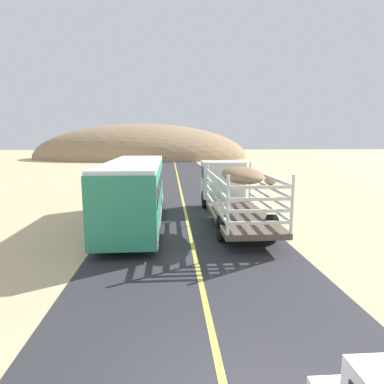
{
  "coord_description": "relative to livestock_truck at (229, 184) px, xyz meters",
  "views": [
    {
      "loc": [
        -0.91,
        -4.42,
        4.33
      ],
      "look_at": [
        0.0,
        8.6,
        2.16
      ],
      "focal_mm": 30.31,
      "sensor_mm": 36.0,
      "label": 1
    }
  ],
  "objects": [
    {
      "name": "livestock_truck",
      "position": [
        0.0,
        0.0,
        0.0
      ],
      "size": [
        2.53,
        9.7,
        3.02
      ],
      "color": "silver",
      "rests_on": "road_surface"
    },
    {
      "name": "distant_hill",
      "position": [
        -9.26,
        54.88,
        -1.79
      ],
      "size": [
        46.41,
        27.76,
        14.89
      ],
      "primitive_type": "ellipsoid",
      "color": "#997C5A",
      "rests_on": "ground"
    },
    {
      "name": "car_far",
      "position": [
        -4.94,
        11.66,
        -0.7
      ],
      "size": [
        1.9,
        4.62,
        1.93
      ],
      "color": "#8C7259",
      "rests_on": "road_surface"
    },
    {
      "name": "boulder_far_horizon",
      "position": [
        6.19,
        11.94,
        -1.39
      ],
      "size": [
        1.15,
        1.05,
        0.81
      ],
      "primitive_type": "ellipsoid",
      "color": "gray",
      "rests_on": "ground"
    },
    {
      "name": "bus",
      "position": [
        -4.99,
        -1.68,
        -0.04
      ],
      "size": [
        2.54,
        10.0,
        3.21
      ],
      "color": "#2D8C66",
      "rests_on": "road_surface"
    }
  ]
}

